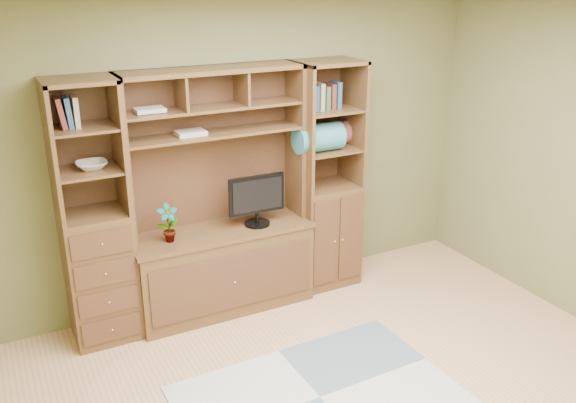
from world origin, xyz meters
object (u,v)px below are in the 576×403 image
center_hutch (220,196)px  right_tower (326,177)px  left_tower (94,216)px  monitor (257,191)px

center_hutch → right_tower: same height
center_hutch → left_tower: 1.00m
left_tower → monitor: size_ratio=3.42×
center_hutch → left_tower: same height
center_hutch → left_tower: bearing=177.7°
center_hutch → right_tower: 1.03m
right_tower → monitor: (-0.72, -0.07, 0.00)m
right_tower → monitor: 0.72m
left_tower → center_hutch: bearing=-2.3°
left_tower → monitor: bearing=-3.3°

